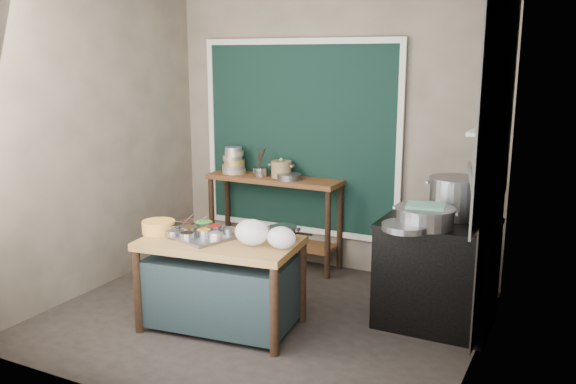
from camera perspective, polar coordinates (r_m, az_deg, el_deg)
The scene contains 30 objects.
floor at distance 5.33m, azimuth -2.55°, elevation -11.72°, with size 3.50×3.00×0.02m, color black.
back_wall at distance 6.26m, azimuth 4.12°, elevation 5.39°, with size 3.50×0.02×2.80m, color gray.
left_wall at distance 5.97m, azimuth -17.63°, elevation 4.48°, with size 0.02×3.00×2.80m, color gray.
right_wall at distance 4.34m, azimuth 17.97°, elevation 1.61°, with size 0.02×3.00×2.80m, color gray.
curtain_panel at distance 6.37m, azimuth 1.06°, elevation 5.09°, with size 2.10×0.02×1.90m, color black.
curtain_frame at distance 6.37m, azimuth 1.02°, elevation 5.08°, with size 2.22×0.03×2.02m, color beige, non-canonical shape.
tile_panel at distance 4.83m, azimuth 19.09°, elevation 7.98°, with size 0.02×1.70×1.70m, color #B2B2AA.
soot_patch at distance 5.14m, azimuth 18.39°, elevation -4.84°, with size 0.01×1.30×1.30m, color black.
wall_shelf at distance 5.16m, azimuth 18.21°, elevation 5.50°, with size 0.22×0.70×0.03m, color beige.
prep_table at distance 5.03m, azimuth -6.24°, elevation -8.51°, with size 1.25×0.72×0.75m, color olive.
back_counter at distance 6.47m, azimuth -1.30°, elevation -2.71°, with size 1.45×0.40×0.95m, color brown.
stove_block at distance 5.19m, azimuth 13.72°, elevation -7.56°, with size 0.90×0.68×0.85m, color black.
stove_top at distance 5.06m, azimuth 13.98°, elevation -2.87°, with size 0.92×0.69×0.03m, color black.
condiment_tray at distance 5.02m, azimuth -8.45°, elevation -3.96°, with size 0.57×0.41×0.03m, color gray.
condiment_bowls at distance 5.03m, azimuth -8.58°, elevation -3.46°, with size 0.55×0.43×0.06m.
yellow_basin at distance 5.15m, azimuth -12.01°, elevation -3.22°, with size 0.27×0.27×0.10m, color gold.
saucepan at distance 4.85m, azimuth -0.36°, elevation -3.87°, with size 0.21×0.21×0.12m, color gray, non-canonical shape.
plastic_bag_a at distance 4.72m, azimuth -3.41°, elevation -3.79°, with size 0.27×0.23×0.20m, color white.
plastic_bag_b at distance 4.63m, azimuth -0.63°, elevation -4.29°, with size 0.23×0.19×0.17m, color white.
bowl_stack at distance 6.57m, azimuth -5.13°, elevation 2.85°, with size 0.25×0.25×0.29m.
utensil_cup at distance 6.40m, azimuth -2.59°, elevation 1.90°, with size 0.16×0.16×0.09m, color gray.
ceramic_crock at distance 6.32m, azimuth -0.63°, elevation 2.06°, with size 0.23×0.23×0.15m, color #7E6244, non-canonical shape.
wide_bowl at distance 6.21m, azimuth 0.10°, elevation 1.43°, with size 0.25×0.25×0.06m, color gray.
stock_pot at distance 5.18m, azimuth 15.29°, elevation -0.50°, with size 0.43×0.43×0.34m, color gray, non-canonical shape.
pot_lid at distance 5.05m, azimuth 16.98°, elevation -0.07°, with size 0.50×0.50×0.02m, color gray.
steamer at distance 4.87m, azimuth 12.71°, elevation -2.29°, with size 0.48×0.48×0.16m, color gray, non-canonical shape.
green_cloth at distance 4.84m, azimuth 12.76°, elevation -1.27°, with size 0.29×0.22×0.02m, color #62A18F.
shallow_pan at distance 4.75m, azimuth 10.95°, elevation -3.22°, with size 0.37×0.37×0.05m, color gray.
shelf_bowl_stack at distance 5.10m, azimuth 18.15°, elevation 6.17°, with size 0.14×0.14×0.11m.
shelf_bowl_green at distance 5.37m, azimuth 18.59°, elevation 6.12°, with size 0.13×0.13×0.05m, color gray.
Camera 1 is at (2.39, -4.22, 2.18)m, focal length 38.00 mm.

